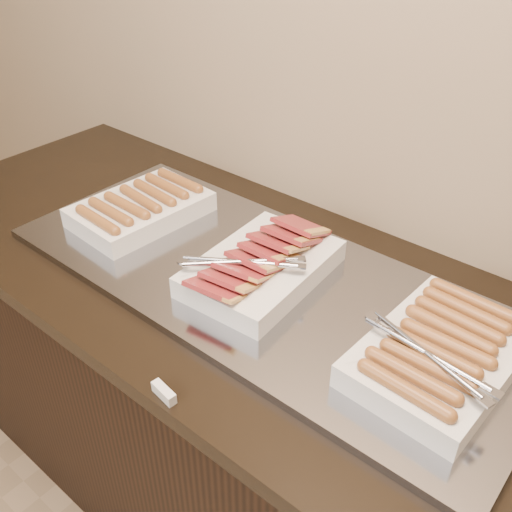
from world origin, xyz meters
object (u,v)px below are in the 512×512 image
at_px(dish_right, 440,353).
at_px(dish_left, 141,208).
at_px(counter, 257,415).
at_px(warming_tray, 261,280).
at_px(dish_center, 261,266).

bearing_deg(dish_right, dish_left, -177.60).
bearing_deg(dish_left, counter, 3.58).
distance_m(warming_tray, dish_right, 0.42).
xyz_separation_m(counter, warming_tray, (0.01, 0.00, 0.46)).
xyz_separation_m(warming_tray, dish_left, (-0.40, 0.00, 0.04)).
height_order(dish_left, dish_center, dish_center).
bearing_deg(dish_center, counter, 158.25).
relative_size(dish_center, dish_right, 1.02).
bearing_deg(dish_right, counter, -177.86).
bearing_deg(dish_left, dish_center, 2.96).
xyz_separation_m(dish_left, dish_right, (0.81, -0.00, 0.00)).
distance_m(dish_center, dish_right, 0.41).
bearing_deg(dish_center, warming_tray, 124.73).
relative_size(dish_left, dish_right, 0.94).
xyz_separation_m(counter, dish_center, (0.01, -0.00, 0.50)).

